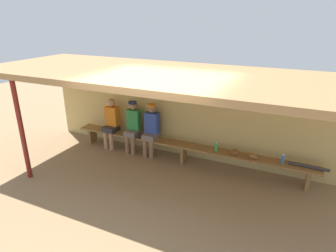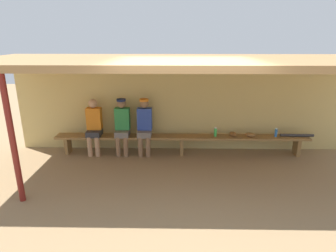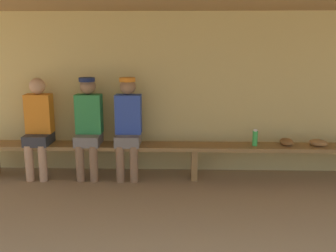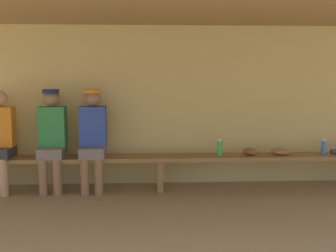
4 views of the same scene
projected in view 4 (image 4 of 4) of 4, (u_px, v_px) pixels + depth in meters
name	position (u px, v px, depth m)	size (l,w,h in m)	color
ground_plane	(165.00, 235.00, 3.97)	(24.00, 24.00, 0.00)	#937754
back_wall	(159.00, 105.00, 5.80)	(8.00, 0.20, 2.20)	tan
dugout_roof	(162.00, 7.00, 4.36)	(8.00, 2.80, 0.12)	#9E7547
bench	(160.00, 161.00, 5.45)	(6.00, 0.36, 0.46)	olive
player_middle	(52.00, 136.00, 5.34)	(0.34, 0.42, 1.34)	slate
player_leftmost	(0.00, 137.00, 5.30)	(0.34, 0.42, 1.34)	#333338
player_with_sunglasses	(93.00, 135.00, 5.36)	(0.34, 0.42, 1.34)	slate
water_bottle_orange	(220.00, 148.00, 5.46)	(0.07, 0.07, 0.22)	green
water_bottle_green	(324.00, 147.00, 5.54)	(0.06, 0.06, 0.21)	blue
baseball_glove_worn	(250.00, 151.00, 5.52)	(0.24, 0.17, 0.09)	brown
baseball_glove_dark_brown	(280.00, 152.00, 5.51)	(0.24, 0.17, 0.09)	olive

